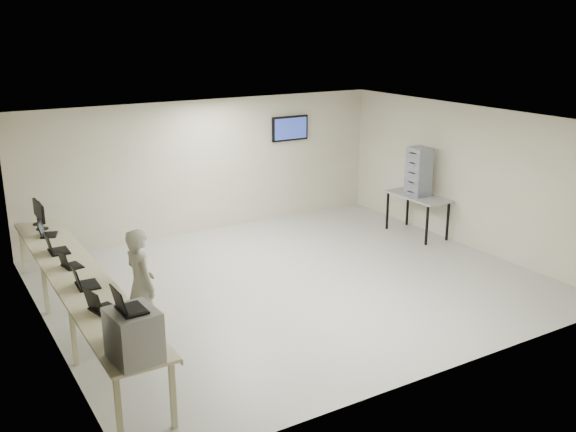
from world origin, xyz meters
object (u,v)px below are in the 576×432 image
soldier (141,285)px  side_table (418,199)px  workbench (78,279)px  equipment_box (134,335)px

soldier → side_table: (6.50, 1.59, -0.03)m
soldier → workbench: bearing=38.6°
workbench → equipment_box: 2.77m
soldier → side_table: bearing=-83.8°
equipment_box → workbench: bearing=83.0°
workbench → side_table: bearing=7.3°
equipment_box → side_table: (7.25, 3.67, -0.39)m
workbench → soldier: (0.69, -0.67, -0.01)m
equipment_box → soldier: bearing=64.4°
workbench → soldier: soldier is taller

